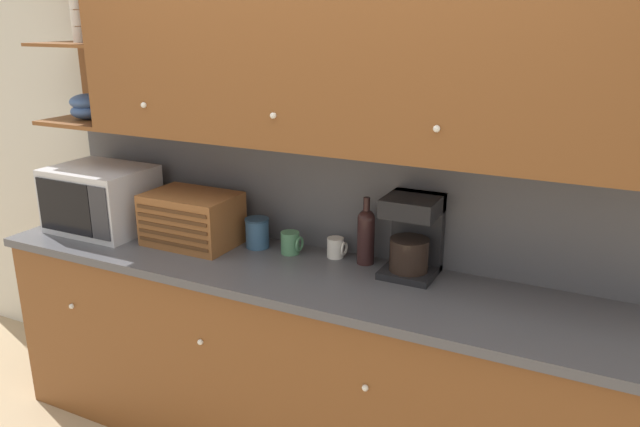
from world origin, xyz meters
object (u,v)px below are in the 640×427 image
(storage_canister, at_px, (257,233))
(mug, at_px, (291,243))
(microwave, at_px, (101,199))
(coffee_maker, at_px, (413,235))
(mug_blue_second, at_px, (336,248))
(bread_box, at_px, (192,219))
(wine_bottle, at_px, (366,234))

(storage_canister, distance_m, mug, 0.19)
(microwave, relative_size, coffee_maker, 1.42)
(mug_blue_second, xyz_separation_m, coffee_maker, (0.37, -0.02, 0.13))
(bread_box, height_order, storage_canister, bread_box)
(coffee_maker, bearing_deg, mug_blue_second, 176.84)
(wine_bottle, relative_size, coffee_maker, 0.88)
(microwave, distance_m, mug, 1.06)
(storage_canister, relative_size, coffee_maker, 0.41)
(mug_blue_second, relative_size, coffee_maker, 0.27)
(microwave, height_order, mug, microwave)
(storage_canister, height_order, mug_blue_second, storage_canister)
(mug_blue_second, relative_size, wine_bottle, 0.30)
(storage_canister, bearing_deg, bread_box, -162.57)
(mug_blue_second, distance_m, wine_bottle, 0.18)
(bread_box, bearing_deg, microwave, -175.76)
(microwave, xyz_separation_m, coffee_maker, (1.62, 0.17, 0.01))
(storage_canister, xyz_separation_m, wine_bottle, (0.54, 0.05, 0.07))
(storage_canister, distance_m, coffee_maker, 0.77)
(wine_bottle, bearing_deg, microwave, -172.55)
(microwave, bearing_deg, mug, 7.53)
(bread_box, distance_m, wine_bottle, 0.87)
(wine_bottle, bearing_deg, coffee_maker, -3.80)
(microwave, relative_size, bread_box, 1.14)
(microwave, bearing_deg, wine_bottle, 7.45)
(mug, relative_size, mug_blue_second, 1.12)
(mug_blue_second, bearing_deg, storage_canister, -172.60)
(storage_canister, bearing_deg, coffee_maker, 2.30)
(storage_canister, relative_size, wine_bottle, 0.47)
(mug, height_order, wine_bottle, wine_bottle)
(bread_box, xyz_separation_m, mug, (0.49, 0.10, -0.07))
(mug, distance_m, coffee_maker, 0.60)
(microwave, height_order, bread_box, microwave)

